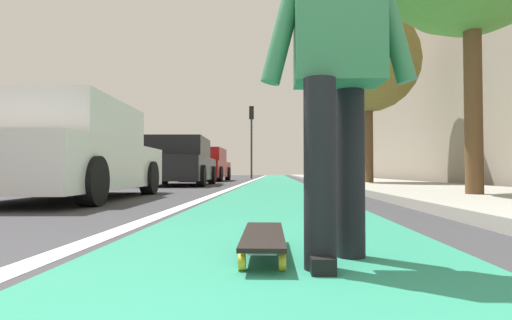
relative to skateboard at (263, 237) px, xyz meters
name	(u,v)px	position (x,y,z in m)	size (l,w,h in m)	color
ground_plane	(276,188)	(8.76, -0.07, -0.09)	(80.00, 80.00, 0.00)	#38383D
bike_lane_paint	(276,179)	(22.76, -0.07, -0.09)	(56.00, 1.93, 0.00)	#288466
lane_stripe_white	(254,180)	(18.76, 1.05, -0.09)	(52.00, 0.16, 0.01)	silver
sidewalk_curb	(344,180)	(16.76, -3.18, -0.04)	(52.00, 3.20, 0.11)	#9E9B93
building_facade	(377,101)	(20.76, -5.67, 4.26)	(40.00, 1.20, 8.70)	gray
skateboard	(263,237)	(0.00, 0.00, 0.00)	(0.84, 0.21, 0.11)	yellow
skater_person	(337,59)	(-0.15, -0.35, 0.84)	(0.46, 0.72, 1.64)	black
parked_car_near	(69,153)	(4.03, 3.07, 0.60)	(4.35, 2.10, 1.46)	silver
parked_car_mid	(181,163)	(10.58, 2.90, 0.60)	(4.34, 2.01, 1.47)	black
parked_car_far	(206,165)	(16.52, 3.11, 0.62)	(4.47, 1.88, 1.48)	maroon
traffic_light	(252,129)	(23.41, 1.45, 3.01)	(0.33, 0.28, 4.51)	#2D2D2D
street_tree_mid	(368,62)	(10.05, -2.78, 3.56)	(2.98, 2.98, 5.16)	brown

